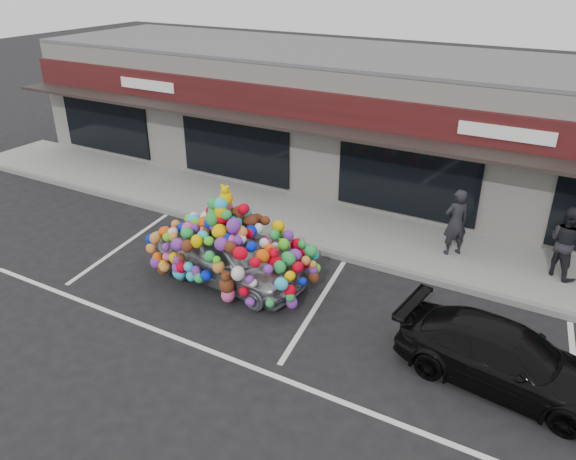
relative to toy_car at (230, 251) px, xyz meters
The scene contains 12 objects.
ground 0.96m from the toy_car, 158.77° to the right, with size 90.00×90.00×0.00m, color black.
shop_building 8.39m from the toy_car, 93.14° to the left, with size 24.00×7.20×4.31m.
sidewalk 3.92m from the toy_car, 96.78° to the left, with size 26.00×3.00×0.15m, color gray.
kerb 2.48m from the toy_car, 101.07° to the left, with size 26.00×0.18×0.16m, color slate.
parking_stripe_left 3.75m from the toy_car, behind, with size 0.12×4.40×0.01m, color silver.
parking_stripe_mid 2.49m from the toy_car, ahead, with size 0.12×4.40×0.01m, color silver.
parking_stripe_right 7.79m from the toy_car, ahead, with size 0.12×4.40×0.01m, color silver.
lane_line 3.03m from the toy_car, 58.03° to the right, with size 14.00×0.12×0.01m, color silver.
toy_car is the anchor object (origin of this frame).
black_sedan 6.51m from the toy_car, ahead, with size 3.99×1.62×1.16m, color black.
pedestrian_a 5.82m from the toy_car, 40.83° to the left, with size 0.66×0.43×1.80m, color black.
pedestrian_b 8.04m from the toy_car, 29.72° to the left, with size 0.88×0.68×1.81m, color black.
Camera 1 is at (7.54, -9.43, 7.17)m, focal length 35.00 mm.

